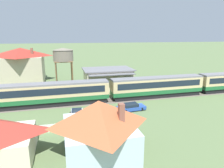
% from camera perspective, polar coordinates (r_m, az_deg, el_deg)
% --- Properties ---
extents(ground_plane, '(600.00, 600.00, 0.00)m').
position_cam_1_polar(ground_plane, '(43.17, 14.44, -3.29)').
color(ground_plane, '#566B42').
extents(passenger_train, '(80.00, 2.84, 4.15)m').
position_cam_1_polar(passenger_train, '(38.24, -0.34, -1.45)').
color(passenger_train, '#1E6033').
rests_on(passenger_train, ground_plane).
extents(railway_track, '(118.67, 3.60, 0.04)m').
position_cam_1_polar(railway_track, '(38.96, 0.01, -4.68)').
color(railway_track, '#665B51').
rests_on(railway_track, ground_plane).
extents(station_building, '(11.43, 8.92, 4.73)m').
position_cam_1_polar(station_building, '(47.15, -1.21, 1.59)').
color(station_building, beige).
rests_on(station_building, ground_plane).
extents(station_house_red_roof, '(11.79, 10.06, 9.19)m').
position_cam_1_polar(station_house_red_roof, '(58.09, -24.41, 5.01)').
color(station_house_red_roof, '#BCB293').
rests_on(station_house_red_roof, ground_plane).
extents(water_tower, '(4.80, 4.80, 9.51)m').
position_cam_1_polar(water_tower, '(48.21, -13.77, 8.00)').
color(water_tower, brown).
rests_on(water_tower, ground_plane).
extents(cottage_terracotta_roof_2, '(7.69, 8.01, 5.86)m').
position_cam_1_polar(cottage_terracotta_roof_2, '(21.45, -3.75, -11.92)').
color(cottage_terracotta_roof_2, silver).
rests_on(cottage_terracotta_roof_2, ground_plane).
extents(parked_car_blue, '(4.89, 2.29, 1.22)m').
position_cam_1_polar(parked_car_blue, '(33.90, 5.48, -6.59)').
color(parked_car_blue, '#284CA8').
rests_on(parked_car_blue, ground_plane).
extents(parked_car_white, '(2.44, 4.14, 1.29)m').
position_cam_1_polar(parked_car_white, '(31.37, -10.00, -8.41)').
color(parked_car_white, white).
rests_on(parked_car_white, ground_plane).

